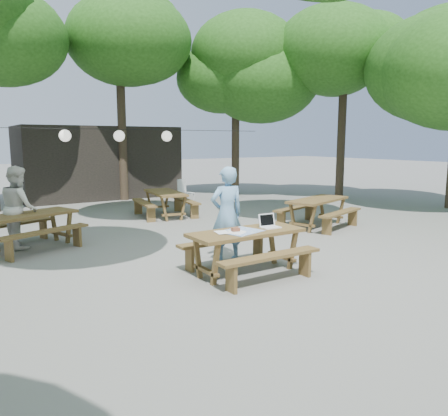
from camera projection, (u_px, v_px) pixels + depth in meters
The scene contains 12 objects.
ground at pixel (236, 254), 8.82m from camera, with size 80.00×80.00×0.00m, color #61625D.
pavilion at pixel (98, 162), 17.57m from camera, with size 6.00×3.00×2.80m, color black.
main_picnic_table at pixel (246, 251), 7.46m from camera, with size 2.00×1.58×0.75m.
picnic_table_nw at pixel (27, 231), 9.17m from camera, with size 2.33×2.15×0.75m.
picnic_table_ne at pixel (317, 212), 11.51m from camera, with size 2.28×2.07×0.75m.
picnic_table_far_e at pixel (165, 204), 13.09m from camera, with size 1.85×2.11×0.75m.
woman at pixel (227, 214), 8.21m from camera, with size 0.65×0.43×1.79m, color #74A7D3.
second_person at pixel (19, 207), 9.23m from camera, with size 0.85×0.66×1.75m, color silver.
plastic_chair at pixel (186, 197), 15.60m from camera, with size 0.57×0.57×0.90m.
laptop at pixel (269, 224), 7.68m from camera, with size 0.34×0.28×0.24m.
tabletop_clutter at pixel (239, 231), 7.33m from camera, with size 0.85×0.70×0.08m.
paper_lanterns at pixel (120, 136), 13.32m from camera, with size 9.00×0.34×0.38m.
Camera 1 is at (-4.90, -7.05, 2.27)m, focal length 35.00 mm.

